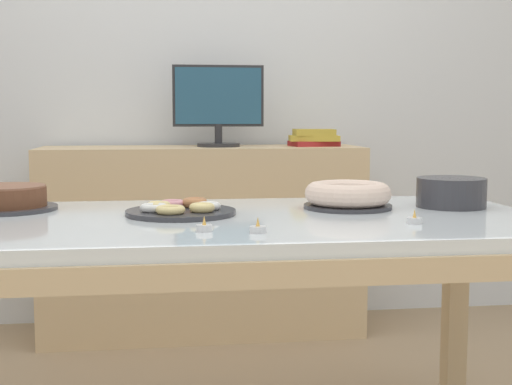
{
  "coord_description": "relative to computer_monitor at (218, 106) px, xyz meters",
  "views": [
    {
      "loc": [
        -0.2,
        -1.94,
        1.03
      ],
      "look_at": [
        0.07,
        0.07,
        0.81
      ],
      "focal_mm": 50.0,
      "sensor_mm": 36.0,
      "label": 1
    }
  ],
  "objects": [
    {
      "name": "tealight_centre",
      "position": [
        -0.17,
        -1.62,
        -0.31
      ],
      "size": [
        0.04,
        0.04,
        0.04
      ],
      "color": "silver",
      "rests_on": "dining_table"
    },
    {
      "name": "tealight_near_front",
      "position": [
        -0.05,
        -1.66,
        -0.31
      ],
      "size": [
        0.04,
        0.04,
        0.04
      ],
      "color": "silver",
      "rests_on": "dining_table"
    },
    {
      "name": "computer_monitor",
      "position": [
        0.0,
        0.0,
        0.0
      ],
      "size": [
        0.42,
        0.2,
        0.38
      ],
      "color": "#262628",
      "rests_on": "sideboard"
    },
    {
      "name": "tealight_right_edge",
      "position": [
        0.26,
        -1.05,
        -0.31
      ],
      "size": [
        0.04,
        0.04,
        0.04
      ],
      "color": "silver",
      "rests_on": "dining_table"
    },
    {
      "name": "tealight_left_edge",
      "position": [
        0.37,
        -1.58,
        -0.31
      ],
      "size": [
        0.04,
        0.04,
        0.04
      ],
      "color": "silver",
      "rests_on": "dining_table"
    },
    {
      "name": "plate_stack",
      "position": [
        0.61,
        -1.27,
        -0.28
      ],
      "size": [
        0.21,
        0.21,
        0.09
      ],
      "color": "#333338",
      "rests_on": "dining_table"
    },
    {
      "name": "book_stack",
      "position": [
        0.46,
        0.0,
        -0.15
      ],
      "size": [
        0.25,
        0.2,
        0.08
      ],
      "color": "maroon",
      "rests_on": "sideboard"
    },
    {
      "name": "wall_back",
      "position": [
        -0.08,
        0.3,
        0.23
      ],
      "size": [
        8.0,
        0.1,
        2.6
      ],
      "primitive_type": "cube",
      "color": "silver",
      "rests_on": "ground"
    },
    {
      "name": "pastry_platter",
      "position": [
        -0.22,
        -1.33,
        -0.31
      ],
      "size": [
        0.31,
        0.31,
        0.04
      ],
      "color": "#333338",
      "rests_on": "dining_table"
    },
    {
      "name": "cake_chocolate_round",
      "position": [
        -0.73,
        -1.16,
        -0.29
      ],
      "size": [
        0.3,
        0.3,
        0.07
      ],
      "color": "#333338",
      "rests_on": "dining_table"
    },
    {
      "name": "dining_table",
      "position": [
        -0.08,
        -1.39,
        -0.41
      ],
      "size": [
        1.77,
        0.89,
        0.75
      ],
      "color": "silver",
      "rests_on": "ground"
    },
    {
      "name": "cake_golden_bundt",
      "position": [
        0.28,
        -1.25,
        -0.28
      ],
      "size": [
        0.27,
        0.27,
        0.08
      ],
      "color": "#333338",
      "rests_on": "dining_table"
    },
    {
      "name": "sideboard",
      "position": [
        -0.08,
        0.0,
        -0.63
      ],
      "size": [
        1.49,
        0.44,
        0.89
      ],
      "color": "#D1B284",
      "rests_on": "ground"
    }
  ]
}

